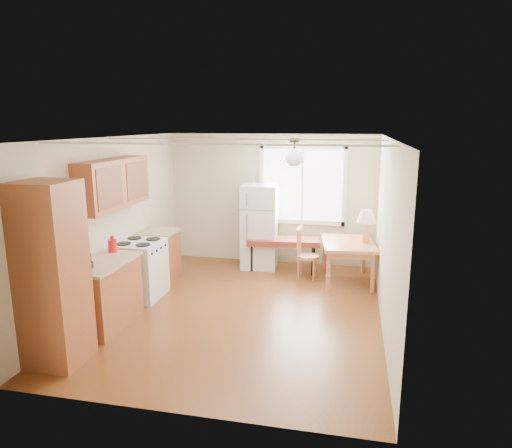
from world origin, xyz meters
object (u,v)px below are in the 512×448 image
(dining_table, at_px, (348,248))
(chair, at_px, (303,250))
(refrigerator, at_px, (260,226))
(bench, at_px, (283,242))

(dining_table, distance_m, chair, 0.78)
(refrigerator, distance_m, chair, 1.05)
(refrigerator, xyz_separation_m, chair, (0.88, -0.49, -0.28))
(refrigerator, bearing_deg, chair, -33.16)
(chair, bearing_deg, refrigerator, 156.28)
(refrigerator, bearing_deg, bench, -20.48)
(bench, xyz_separation_m, dining_table, (1.18, -0.38, 0.06))
(bench, distance_m, chair, 0.54)
(bench, relative_size, chair, 1.54)
(bench, distance_m, dining_table, 1.24)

